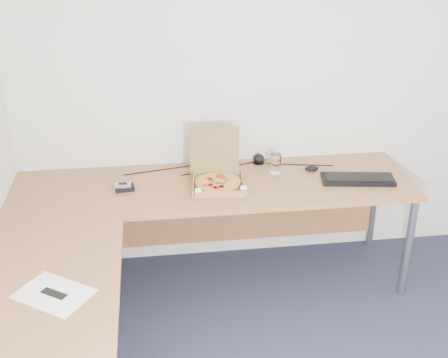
{
  "coord_description": "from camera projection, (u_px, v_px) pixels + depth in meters",
  "views": [
    {
      "loc": [
        -0.86,
        -1.8,
        2.34
      ],
      "look_at": [
        -0.45,
        1.28,
        0.82
      ],
      "focal_mm": 46.3,
      "sensor_mm": 36.0,
      "label": 1
    }
  ],
  "objects": [
    {
      "name": "phone",
      "position": [
        123.0,
        185.0,
        3.53
      ],
      "size": [
        0.1,
        0.05,
        0.02
      ],
      "primitive_type": "cube",
      "rotation": [
        0.0,
        0.0,
        -0.03
      ],
      "color": "#B2B5BA",
      "rests_on": "wallet"
    },
    {
      "name": "room_shell",
      "position": [
        386.0,
        217.0,
        2.19
      ],
      "size": [
        3.5,
        3.5,
        2.5
      ],
      "primitive_type": null,
      "color": "silver",
      "rests_on": "ground"
    },
    {
      "name": "drinking_glass",
      "position": [
        276.0,
        163.0,
        3.73
      ],
      "size": [
        0.07,
        0.07,
        0.13
      ],
      "primitive_type": "cylinder",
      "color": "white",
      "rests_on": "desk"
    },
    {
      "name": "dome_speaker",
      "position": [
        259.0,
        158.0,
        3.88
      ],
      "size": [
        0.08,
        0.08,
        0.07
      ],
      "primitive_type": "ellipsoid",
      "color": "black",
      "rests_on": "desk"
    },
    {
      "name": "paper_sheet",
      "position": [
        54.0,
        294.0,
        2.6
      ],
      "size": [
        0.4,
        0.37,
        0.0
      ],
      "primitive_type": "cube",
      "rotation": [
        0.0,
        0.0,
        -0.61
      ],
      "color": "white",
      "rests_on": "desk"
    },
    {
      "name": "keyboard",
      "position": [
        358.0,
        179.0,
        3.63
      ],
      "size": [
        0.47,
        0.23,
        0.03
      ],
      "primitive_type": "cube",
      "rotation": [
        0.0,
        0.0,
        -0.15
      ],
      "color": "black",
      "rests_on": "desk"
    },
    {
      "name": "wallet",
      "position": [
        125.0,
        188.0,
        3.54
      ],
      "size": [
        0.12,
        0.11,
        0.02
      ],
      "primitive_type": "cube",
      "rotation": [
        0.0,
        0.0,
        0.12
      ],
      "color": "black",
      "rests_on": "desk"
    },
    {
      "name": "mouse",
      "position": [
        312.0,
        168.0,
        3.77
      ],
      "size": [
        0.11,
        0.09,
        0.03
      ],
      "primitive_type": "ellipsoid",
      "rotation": [
        0.0,
        0.0,
        0.35
      ],
      "color": "black",
      "rests_on": "desk"
    },
    {
      "name": "desk",
      "position": [
        164.0,
        226.0,
        3.2
      ],
      "size": [
        2.5,
        2.2,
        0.73
      ],
      "color": "#A2693B",
      "rests_on": "ground"
    },
    {
      "name": "pizza_box",
      "position": [
        218.0,
        179.0,
        3.58
      ],
      "size": [
        0.31,
        0.36,
        0.32
      ],
      "rotation": [
        0.0,
        0.0,
        -0.11
      ],
      "color": "olive",
      "rests_on": "desk"
    },
    {
      "name": "cable_bundle",
      "position": [
        225.0,
        167.0,
        3.82
      ],
      "size": [
        0.67,
        0.14,
        0.01
      ],
      "primitive_type": null,
      "rotation": [
        0.0,
        0.0,
        0.14
      ],
      "color": "black",
      "rests_on": "desk"
    }
  ]
}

